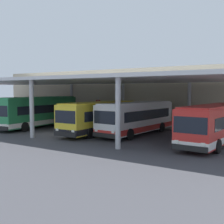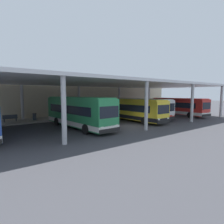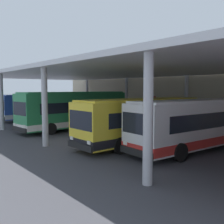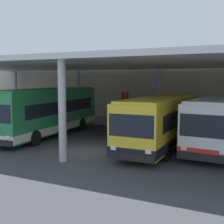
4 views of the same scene
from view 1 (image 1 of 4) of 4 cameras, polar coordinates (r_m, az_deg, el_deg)
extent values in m
plane|color=#3D3D42|center=(29.18, -11.74, -4.32)|extent=(200.00, 200.00, 0.00)
cube|color=#A39E93|center=(38.30, 0.80, -2.07)|extent=(42.00, 4.50, 0.18)
cube|color=#C1B293|center=(40.85, 3.26, 3.36)|extent=(48.00, 1.60, 7.34)
cube|color=silver|center=(32.99, -5.07, 6.14)|extent=(40.00, 17.00, 0.30)
cylinder|color=#B2B2B7|center=(51.64, -15.70, 2.23)|extent=(0.40, 0.40, 5.25)
cylinder|color=#B2B2B7|center=(45.07, -7.95, 2.07)|extent=(0.40, 0.40, 5.25)
cylinder|color=#B2B2B7|center=(27.20, -15.55, 0.56)|extent=(0.40, 0.40, 5.25)
cylinder|color=#B2B2B7|center=(39.59, 2.17, 1.82)|extent=(0.40, 0.40, 5.25)
cylinder|color=#B2B2B7|center=(21.15, 1.19, -0.29)|extent=(0.40, 0.40, 5.25)
cylinder|color=#B2B2B7|center=(35.70, 14.98, 1.41)|extent=(0.40, 0.40, 5.25)
cube|color=#284CA8|center=(42.67, -21.29, 0.46)|extent=(2.98, 10.50, 2.70)
cube|color=silver|center=(42.74, -21.25, -0.88)|extent=(3.00, 10.53, 0.50)
cube|color=black|center=(42.73, -21.13, 0.87)|extent=(2.93, 8.64, 0.90)
cylinder|color=black|center=(45.36, -19.05, -0.80)|extent=(0.33, 1.01, 1.00)
cylinder|color=black|center=(43.38, -17.19, -0.97)|extent=(0.33, 1.01, 1.00)
cube|color=#28844C|center=(34.95, -14.26, 0.18)|extent=(3.38, 11.36, 3.10)
cube|color=white|center=(35.05, -14.22, -1.78)|extent=(3.40, 11.38, 0.50)
cube|color=black|center=(35.04, -14.10, 0.68)|extent=(3.26, 9.36, 0.90)
cube|color=black|center=(31.11, -21.26, 0.18)|extent=(2.30, 0.30, 1.10)
cube|color=black|center=(31.21, -21.30, -2.95)|extent=(2.45, 0.35, 0.36)
cube|color=#2A8B50|center=(34.87, -14.31, 2.82)|extent=(3.14, 10.90, 0.12)
cube|color=yellow|center=(31.08, -21.26, 2.06)|extent=(1.75, 0.26, 0.28)
cube|color=white|center=(30.50, -20.22, -2.42)|extent=(0.29, 0.10, 0.20)
cylinder|color=black|center=(33.54, -19.80, -2.51)|extent=(0.36, 1.02, 1.00)
cylinder|color=black|center=(31.75, -16.87, -2.81)|extent=(0.36, 1.02, 1.00)
cylinder|color=black|center=(38.16, -12.41, -1.57)|extent=(0.36, 1.02, 1.00)
cylinder|color=black|center=(36.60, -9.52, -1.77)|extent=(0.36, 1.02, 1.00)
cube|color=yellow|center=(29.07, -2.39, -0.89)|extent=(2.61, 10.43, 2.70)
cube|color=black|center=(29.18, -2.39, -2.84)|extent=(2.64, 10.45, 0.50)
cube|color=black|center=(29.17, -2.23, -0.28)|extent=(2.63, 8.56, 0.90)
cube|color=black|center=(25.02, -9.19, -0.97)|extent=(2.30, 0.15, 1.10)
cube|color=black|center=(25.13, -9.29, -4.39)|extent=(2.45, 0.19, 0.36)
cube|color=yellow|center=(28.98, -2.40, 1.89)|extent=(2.41, 10.01, 0.12)
cube|color=yellow|center=(24.98, -9.17, 0.91)|extent=(1.75, 0.14, 0.28)
cube|color=white|center=(25.70, -10.78, -3.43)|extent=(0.28, 0.08, 0.20)
cube|color=white|center=(24.50, -7.71, -3.77)|extent=(0.28, 0.08, 0.20)
cylinder|color=black|center=(27.44, -8.37, -3.76)|extent=(0.29, 1.00, 1.00)
cylinder|color=black|center=(25.91, -4.27, -4.20)|extent=(0.29, 1.00, 1.00)
cylinder|color=black|center=(32.23, -1.25, -2.53)|extent=(0.29, 1.00, 1.00)
cylinder|color=black|center=(30.94, 2.52, -2.81)|extent=(0.29, 1.00, 1.00)
cube|color=white|center=(28.45, 4.99, -1.01)|extent=(3.07, 10.52, 2.70)
cube|color=red|center=(28.56, 4.98, -3.01)|extent=(3.09, 10.54, 0.50)
cube|color=black|center=(28.55, 5.15, -0.39)|extent=(3.01, 8.66, 0.90)
cube|color=black|center=(24.20, -1.39, -1.09)|extent=(2.30, 0.25, 1.10)
cube|color=black|center=(24.31, -1.52, -4.63)|extent=(2.46, 0.30, 0.36)
cube|color=white|center=(28.36, 5.01, 1.83)|extent=(2.85, 10.10, 0.12)
cube|color=yellow|center=(24.16, -1.35, 0.85)|extent=(1.75, 0.22, 0.28)
cube|color=white|center=(24.83, -3.14, -3.63)|extent=(0.28, 0.10, 0.20)
cube|color=white|center=(23.73, 0.21, -3.99)|extent=(0.28, 0.10, 0.20)
cylinder|color=black|center=(26.64, -0.92, -3.95)|extent=(0.34, 1.01, 1.00)
cylinder|color=black|center=(25.24, 3.51, -4.42)|extent=(0.34, 1.01, 1.00)
cylinder|color=black|center=(31.64, 5.80, -2.67)|extent=(0.34, 1.01, 1.00)
cylinder|color=black|center=(30.48, 9.76, -2.98)|extent=(0.34, 1.01, 1.00)
cube|color=red|center=(24.35, 19.59, -2.13)|extent=(3.07, 10.52, 2.70)
cube|color=white|center=(24.48, 19.53, -4.46)|extent=(3.09, 10.54, 0.50)
cube|color=black|center=(24.46, 19.71, -1.40)|extent=(3.00, 8.65, 0.90)
cube|color=black|center=(19.47, 15.19, -2.54)|extent=(2.30, 0.25, 1.10)
cube|color=black|center=(19.61, 15.01, -6.92)|extent=(2.46, 0.29, 0.36)
cube|color=red|center=(24.24, 19.67, 1.19)|extent=(2.84, 10.10, 0.12)
cube|color=yellow|center=(19.42, 15.27, -0.12)|extent=(1.75, 0.22, 0.28)
cube|color=white|center=(19.90, 12.62, -5.69)|extent=(0.28, 0.10, 0.20)
cube|color=white|center=(19.26, 17.55, -6.12)|extent=(0.28, 0.10, 0.20)
cylinder|color=black|center=(21.91, 13.95, -5.86)|extent=(0.33, 1.01, 1.00)
cylinder|color=black|center=(21.11, 20.14, -6.38)|extent=(0.33, 1.01, 1.00)
cylinder|color=black|center=(27.57, 18.82, -3.90)|extent=(0.33, 1.01, 1.00)
cube|color=#383D47|center=(45.19, -11.19, -0.50)|extent=(1.80, 0.44, 0.08)
cube|color=#383D47|center=(45.31, -11.01, -0.16)|extent=(1.80, 0.06, 0.44)
cube|color=#2D2D33|center=(45.70, -11.81, -0.74)|extent=(0.10, 0.36, 0.45)
cube|color=#2D2D33|center=(44.72, -10.54, -0.82)|extent=(0.10, 0.36, 0.45)
cylinder|color=#33383D|center=(42.86, -8.67, -0.72)|extent=(0.48, 0.48, 0.90)
cylinder|color=black|center=(42.82, -8.67, -0.06)|extent=(0.52, 0.52, 0.08)
cylinder|color=#B2B2B7|center=(38.80, -2.74, 0.52)|extent=(0.12, 0.12, 3.20)
cube|color=#B22323|center=(38.76, -2.76, 1.08)|extent=(0.70, 0.04, 1.80)
camera|label=2|loc=(35.27, -49.18, 2.15)|focal=28.79mm
camera|label=3|loc=(11.08, 10.79, 1.80)|focal=41.94mm
camera|label=4|loc=(12.68, -31.87, 3.40)|focal=47.85mm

